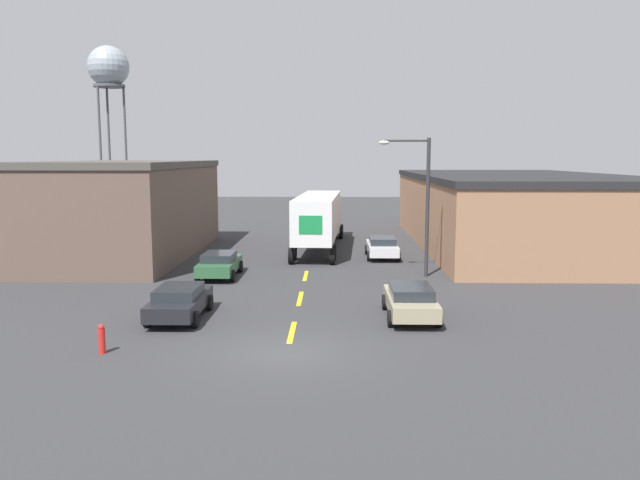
# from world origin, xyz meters

# --- Properties ---
(ground_plane) EXTENTS (160.00, 160.00, 0.00)m
(ground_plane) POSITION_xyz_m (0.00, 0.00, 0.00)
(ground_plane) COLOR #333335
(road_centerline) EXTENTS (0.20, 13.82, 0.01)m
(road_centerline) POSITION_xyz_m (0.00, 7.90, 0.00)
(road_centerline) COLOR yellow
(road_centerline) RESTS_ON ground_plane
(warehouse_left) EXTENTS (9.08, 18.34, 6.13)m
(warehouse_left) POSITION_xyz_m (-12.15, 20.32, 3.07)
(warehouse_left) COLOR brown
(warehouse_left) RESTS_ON ground_plane
(warehouse_right) EXTENTS (13.76, 27.47, 5.18)m
(warehouse_right) POSITION_xyz_m (14.49, 25.28, 2.60)
(warehouse_right) COLOR #9E7051
(warehouse_right) RESTS_ON ground_plane
(semi_truck) EXTENTS (3.49, 15.01, 3.83)m
(semi_truck) POSITION_xyz_m (0.55, 23.55, 2.33)
(semi_truck) COLOR silver
(semi_truck) RESTS_ON ground_plane
(parked_car_left_far) EXTENTS (2.03, 4.39, 1.32)m
(parked_car_left_far) POSITION_xyz_m (-4.61, 12.98, 0.72)
(parked_car_left_far) COLOR #2D5B38
(parked_car_left_far) RESTS_ON ground_plane
(parked_car_left_near) EXTENTS (2.03, 4.39, 1.32)m
(parked_car_left_near) POSITION_xyz_m (-4.61, 4.28, 0.72)
(parked_car_left_near) COLOR black
(parked_car_left_near) RESTS_ON ground_plane
(parked_car_right_near) EXTENTS (2.03, 4.39, 1.32)m
(parked_car_right_near) POSITION_xyz_m (4.61, 4.56, 0.72)
(parked_car_right_near) COLOR tan
(parked_car_right_near) RESTS_ON ground_plane
(parked_car_right_far) EXTENTS (2.03, 4.39, 1.32)m
(parked_car_right_far) POSITION_xyz_m (4.61, 19.55, 0.72)
(parked_car_right_far) COLOR silver
(parked_car_right_far) RESTS_ON ground_plane
(water_tower) EXTENTS (4.87, 4.87, 19.50)m
(water_tower) POSITION_xyz_m (-25.45, 55.90, 16.71)
(water_tower) COLOR #47474C
(water_tower) RESTS_ON ground_plane
(street_lamp) EXTENTS (2.73, 0.32, 7.40)m
(street_lamp) POSITION_xyz_m (6.16, 13.34, 4.35)
(street_lamp) COLOR #2D2D30
(street_lamp) RESTS_ON ground_plane
(fire_hydrant) EXTENTS (0.22, 0.22, 0.98)m
(fire_hydrant) POSITION_xyz_m (-6.07, -0.21, 0.49)
(fire_hydrant) COLOR red
(fire_hydrant) RESTS_ON ground_plane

